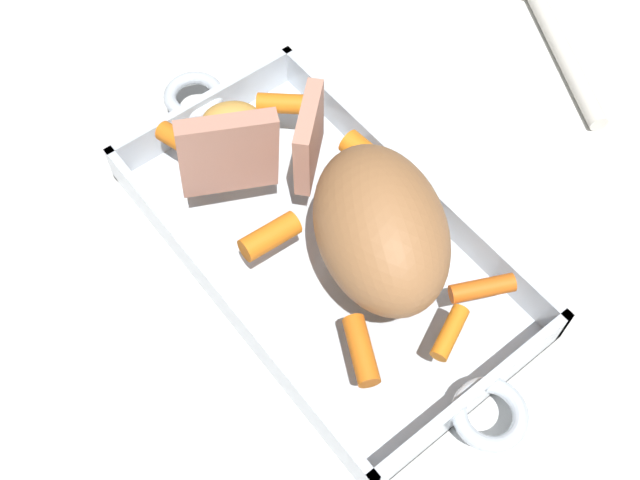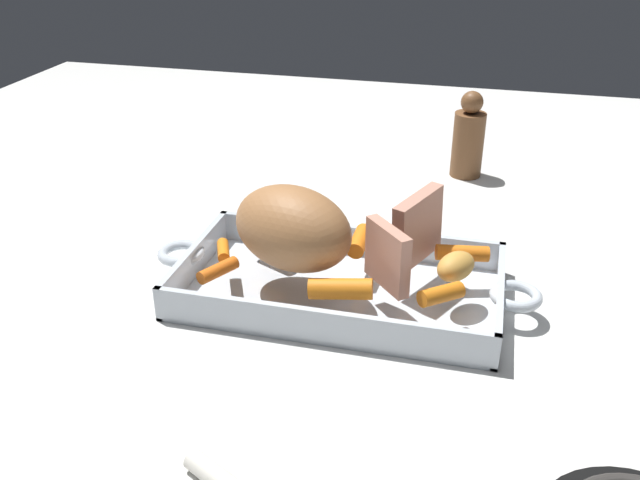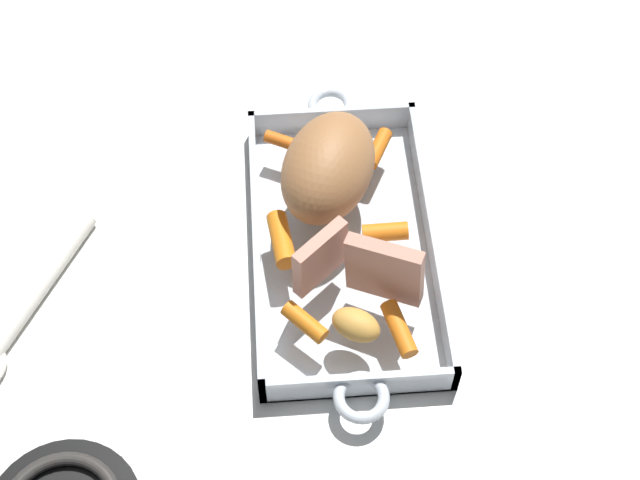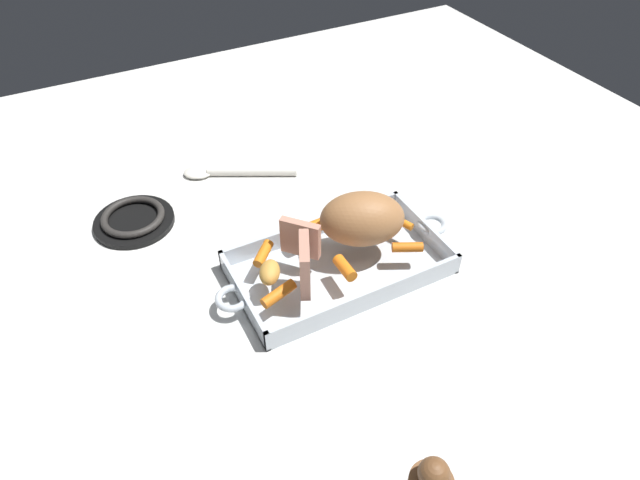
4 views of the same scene
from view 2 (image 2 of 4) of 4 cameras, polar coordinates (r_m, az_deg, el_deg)
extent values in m
plane|color=silver|center=(0.84, 1.58, -4.49)|extent=(1.96, 1.96, 0.00)
cube|color=silver|center=(0.84, 1.59, -4.27)|extent=(0.38, 0.21, 0.01)
cube|color=silver|center=(0.75, -0.13, -7.08)|extent=(0.38, 0.01, 0.04)
cube|color=silver|center=(0.91, 3.00, -0.13)|extent=(0.38, 0.01, 0.04)
cube|color=silver|center=(0.88, -10.13, -1.70)|extent=(0.01, 0.21, 0.04)
cube|color=silver|center=(0.81, 14.34, -4.77)|extent=(0.01, 0.21, 0.04)
torus|color=silver|center=(0.88, -11.23, -1.08)|extent=(0.06, 0.06, 0.01)
torus|color=silver|center=(0.81, 15.65, -4.40)|extent=(0.06, 0.06, 0.01)
ellipsoid|color=#A76F42|center=(0.79, -2.24, 0.97)|extent=(0.18, 0.15, 0.10)
cube|color=tan|center=(0.76, 5.50, -1.35)|extent=(0.06, 0.06, 0.07)
cube|color=tan|center=(0.82, 7.95, 0.97)|extent=(0.05, 0.09, 0.09)
cylinder|color=orange|center=(0.75, 9.83, -4.37)|extent=(0.05, 0.05, 0.02)
cylinder|color=orange|center=(0.88, -4.55, 0.90)|extent=(0.06, 0.04, 0.02)
cylinder|color=orange|center=(0.75, 1.68, -4.00)|extent=(0.07, 0.03, 0.03)
cylinder|color=orange|center=(0.84, -7.87, -0.86)|extent=(0.03, 0.05, 0.02)
cylinder|color=orange|center=(0.85, 3.25, -0.07)|extent=(0.02, 0.05, 0.02)
cylinder|color=orange|center=(0.80, -8.29, -2.44)|extent=(0.04, 0.05, 0.02)
cylinder|color=orange|center=(0.84, 11.49, -1.05)|extent=(0.07, 0.03, 0.02)
ellipsoid|color=gold|center=(0.79, 10.96, -2.28)|extent=(0.06, 0.06, 0.03)
cylinder|color=brown|center=(1.18, 11.93, 7.59)|extent=(0.05, 0.05, 0.11)
sphere|color=brown|center=(1.16, 12.27, 10.90)|extent=(0.04, 0.04, 0.04)
camera|label=1|loc=(1.01, -12.48, 34.49)|focal=41.98mm
camera|label=3|loc=(0.88, 67.60, 44.97)|focal=51.27mm
camera|label=4|loc=(1.34, 28.49, 36.51)|focal=31.16mm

